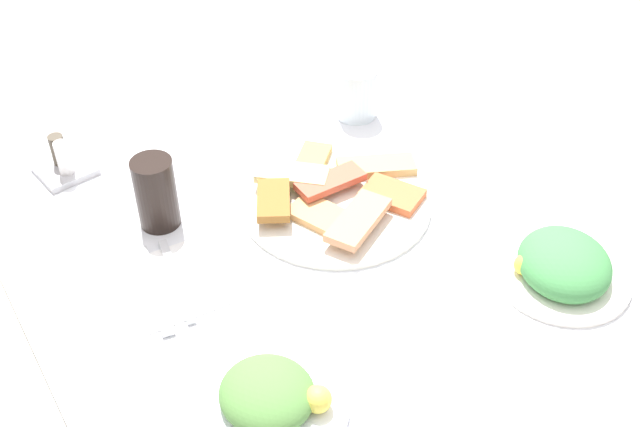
{
  "coord_description": "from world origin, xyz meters",
  "views": [
    {
      "loc": [
        -0.76,
        0.47,
        1.56
      ],
      "look_at": [
        0.02,
        -0.04,
        0.77
      ],
      "focal_mm": 43.27,
      "sensor_mm": 36.0,
      "label": 1
    }
  ],
  "objects_px": {
    "pide_platter": "(336,197)",
    "salad_plate_rice": "(563,266)",
    "fork": "(176,280)",
    "spoon": "(154,289)",
    "dining_table": "(310,283)",
    "drinking_glass": "(356,92)",
    "condiment_caddy": "(64,163)",
    "salad_plate_greens": "(269,397)",
    "paper_napkin": "(166,286)",
    "soda_can": "(156,193)"
  },
  "relations": [
    {
      "from": "fork",
      "to": "spoon",
      "type": "height_order",
      "value": "same"
    },
    {
      "from": "salad_plate_rice",
      "to": "drinking_glass",
      "type": "relative_size",
      "value": 2.04
    },
    {
      "from": "pide_platter",
      "to": "salad_plate_greens",
      "type": "relative_size",
      "value": 1.59
    },
    {
      "from": "drinking_glass",
      "to": "spoon",
      "type": "distance_m",
      "value": 0.57
    },
    {
      "from": "pide_platter",
      "to": "paper_napkin",
      "type": "relative_size",
      "value": 2.13
    },
    {
      "from": "salad_plate_rice",
      "to": "condiment_caddy",
      "type": "height_order",
      "value": "condiment_caddy"
    },
    {
      "from": "paper_napkin",
      "to": "drinking_glass",
      "type": "bearing_deg",
      "value": -65.25
    },
    {
      "from": "soda_can",
      "to": "spoon",
      "type": "height_order",
      "value": "soda_can"
    },
    {
      "from": "salad_plate_greens",
      "to": "condiment_caddy",
      "type": "distance_m",
      "value": 0.62
    },
    {
      "from": "paper_napkin",
      "to": "fork",
      "type": "height_order",
      "value": "fork"
    },
    {
      "from": "pide_platter",
      "to": "salad_plate_greens",
      "type": "distance_m",
      "value": 0.42
    },
    {
      "from": "salad_plate_rice",
      "to": "paper_napkin",
      "type": "height_order",
      "value": "salad_plate_rice"
    },
    {
      "from": "pide_platter",
      "to": "drinking_glass",
      "type": "relative_size",
      "value": 3.35
    },
    {
      "from": "salad_plate_rice",
      "to": "soda_can",
      "type": "distance_m",
      "value": 0.63
    },
    {
      "from": "salad_plate_greens",
      "to": "spoon",
      "type": "relative_size",
      "value": 1.11
    },
    {
      "from": "spoon",
      "to": "drinking_glass",
      "type": "bearing_deg",
      "value": -55.36
    },
    {
      "from": "soda_can",
      "to": "paper_napkin",
      "type": "relative_size",
      "value": 0.78
    },
    {
      "from": "paper_napkin",
      "to": "salad_plate_rice",
      "type": "bearing_deg",
      "value": -120.68
    },
    {
      "from": "soda_can",
      "to": "spoon",
      "type": "relative_size",
      "value": 0.64
    },
    {
      "from": "dining_table",
      "to": "fork",
      "type": "relative_size",
      "value": 5.59
    },
    {
      "from": "salad_plate_rice",
      "to": "dining_table",
      "type": "bearing_deg",
      "value": 46.29
    },
    {
      "from": "soda_can",
      "to": "dining_table",
      "type": "bearing_deg",
      "value": -134.94
    },
    {
      "from": "fork",
      "to": "soda_can",
      "type": "bearing_deg",
      "value": -3.68
    },
    {
      "from": "condiment_caddy",
      "to": "salad_plate_greens",
      "type": "bearing_deg",
      "value": -174.72
    },
    {
      "from": "spoon",
      "to": "pide_platter",
      "type": "bearing_deg",
      "value": -74.85
    },
    {
      "from": "salad_plate_greens",
      "to": "drinking_glass",
      "type": "xyz_separation_m",
      "value": [
        0.5,
        -0.48,
        0.03
      ]
    },
    {
      "from": "fork",
      "to": "condiment_caddy",
      "type": "relative_size",
      "value": 1.83
    },
    {
      "from": "pide_platter",
      "to": "soda_can",
      "type": "xyz_separation_m",
      "value": [
        0.11,
        0.27,
        0.05
      ]
    },
    {
      "from": "soda_can",
      "to": "spoon",
      "type": "bearing_deg",
      "value": 152.79
    },
    {
      "from": "dining_table",
      "to": "drinking_glass",
      "type": "relative_size",
      "value": 10.27
    },
    {
      "from": "spoon",
      "to": "condiment_caddy",
      "type": "bearing_deg",
      "value": 13.02
    },
    {
      "from": "dining_table",
      "to": "salad_plate_rice",
      "type": "bearing_deg",
      "value": -133.71
    },
    {
      "from": "soda_can",
      "to": "fork",
      "type": "distance_m",
      "value": 0.15
    },
    {
      "from": "salad_plate_rice",
      "to": "fork",
      "type": "distance_m",
      "value": 0.58
    },
    {
      "from": "pide_platter",
      "to": "salad_plate_rice",
      "type": "relative_size",
      "value": 1.64
    },
    {
      "from": "salad_plate_rice",
      "to": "soda_can",
      "type": "bearing_deg",
      "value": 45.81
    },
    {
      "from": "paper_napkin",
      "to": "spoon",
      "type": "height_order",
      "value": "spoon"
    },
    {
      "from": "paper_napkin",
      "to": "salad_plate_greens",
      "type": "bearing_deg",
      "value": -174.7
    },
    {
      "from": "dining_table",
      "to": "spoon",
      "type": "height_order",
      "value": "spoon"
    },
    {
      "from": "salad_plate_rice",
      "to": "spoon",
      "type": "distance_m",
      "value": 0.61
    },
    {
      "from": "fork",
      "to": "paper_napkin",
      "type": "bearing_deg",
      "value": 100.72
    },
    {
      "from": "drinking_glass",
      "to": "fork",
      "type": "height_order",
      "value": "drinking_glass"
    },
    {
      "from": "salad_plate_greens",
      "to": "salad_plate_rice",
      "type": "xyz_separation_m",
      "value": [
        -0.03,
        -0.48,
        0.01
      ]
    },
    {
      "from": "dining_table",
      "to": "drinking_glass",
      "type": "height_order",
      "value": "drinking_glass"
    },
    {
      "from": "pide_platter",
      "to": "fork",
      "type": "bearing_deg",
      "value": 95.04
    },
    {
      "from": "pide_platter",
      "to": "drinking_glass",
      "type": "distance_m",
      "value": 0.28
    },
    {
      "from": "soda_can",
      "to": "drinking_glass",
      "type": "bearing_deg",
      "value": -78.42
    },
    {
      "from": "soda_can",
      "to": "paper_napkin",
      "type": "bearing_deg",
      "value": 158.93
    },
    {
      "from": "drinking_glass",
      "to": "condiment_caddy",
      "type": "distance_m",
      "value": 0.55
    },
    {
      "from": "salad_plate_rice",
      "to": "spoon",
      "type": "xyz_separation_m",
      "value": [
        0.3,
        0.53,
        -0.02
      ]
    }
  ]
}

